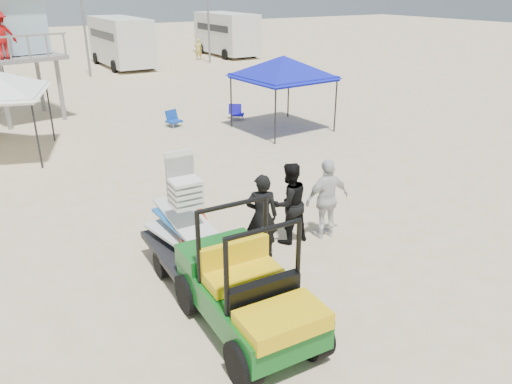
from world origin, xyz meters
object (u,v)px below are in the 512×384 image
lifeguard_tower (10,31)px  canopy_blue (283,59)px  surf_trailer (187,229)px  man_left (262,216)px  utility_cart (248,282)px

lifeguard_tower → canopy_blue: bearing=-39.6°
surf_trailer → man_left: bearing=-11.2°
surf_trailer → lifeguard_tower: (-0.97, 14.74, 2.70)m
utility_cart → man_left: 2.55m
surf_trailer → utility_cart: bearing=-90.1°
surf_trailer → lifeguard_tower: bearing=93.7°
man_left → canopy_blue: canopy_blue is taller
lifeguard_tower → canopy_blue: (8.43, -6.97, -0.89)m
lifeguard_tower → utility_cart: bearing=-86.8°
utility_cart → lifeguard_tower: 17.30m
canopy_blue → lifeguard_tower: bearing=140.4°
surf_trailer → canopy_blue: size_ratio=0.78×
lifeguard_tower → canopy_blue: lifeguard_tower is taller
utility_cart → lifeguard_tower: size_ratio=0.58×
man_left → lifeguard_tower: (-2.48, 15.04, 2.67)m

